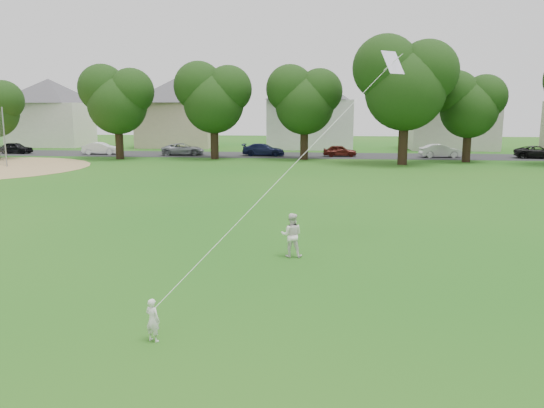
# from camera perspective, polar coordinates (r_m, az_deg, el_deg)

# --- Properties ---
(ground) EXTENTS (160.00, 160.00, 0.00)m
(ground) POSITION_cam_1_polar(r_m,az_deg,el_deg) (12.04, -3.76, -12.51)
(ground) COLOR #165A14
(ground) RESTS_ON ground
(street) EXTENTS (90.00, 7.00, 0.01)m
(street) POSITION_cam_1_polar(r_m,az_deg,el_deg) (53.18, 3.81, 5.24)
(street) COLOR #2D2D30
(street) RESTS_ON ground
(toddler) EXTENTS (0.39, 0.33, 0.90)m
(toddler) POSITION_cam_1_polar(r_m,az_deg,el_deg) (11.19, -12.71, -12.07)
(toddler) COLOR white
(toddler) RESTS_ON ground
(older_boy) EXTENTS (0.68, 0.53, 1.40)m
(older_boy) POSITION_cam_1_polar(r_m,az_deg,el_deg) (16.79, 2.12, -3.36)
(older_boy) COLOR white
(older_boy) RESTS_ON ground
(kite) EXTENTS (3.33, 5.18, 12.30)m
(kite) POSITION_cam_1_polar(r_m,az_deg,el_deg) (14.55, 3.50, 5.42)
(kite) COLOR white
(kite) RESTS_ON ground
(tree_row) EXTENTS (79.27, 9.59, 10.84)m
(tree_row) POSITION_cam_1_polar(r_m,az_deg,el_deg) (46.49, 6.25, 12.17)
(tree_row) COLOR black
(tree_row) RESTS_ON ground
(parked_cars) EXTENTS (71.99, 2.50, 1.26)m
(parked_cars) POSITION_cam_1_polar(r_m,az_deg,el_deg) (52.21, 9.61, 5.69)
(parked_cars) COLOR black
(parked_cars) RESTS_ON ground
(house_row) EXTENTS (77.37, 14.00, 10.17)m
(house_row) POSITION_cam_1_polar(r_m,az_deg,el_deg) (62.94, 5.93, 10.69)
(house_row) COLOR white
(house_row) RESTS_ON ground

